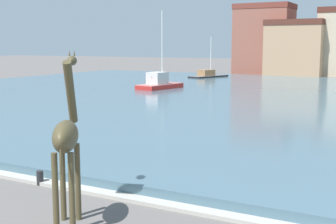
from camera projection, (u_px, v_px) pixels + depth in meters
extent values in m
cube|color=#476675|center=(292.00, 100.00, 39.42)|extent=(77.69, 54.72, 0.43)
cube|color=#ADA89E|center=(89.00, 190.00, 15.43)|extent=(77.69, 0.50, 0.12)
cylinder|color=#4C4228|center=(63.00, 182.00, 12.86)|extent=(0.16, 0.16, 2.18)
cylinder|color=#4C4228|center=(78.00, 182.00, 12.88)|extent=(0.16, 0.16, 2.18)
cylinder|color=#4C4228|center=(56.00, 195.00, 11.77)|extent=(0.16, 0.16, 2.18)
cylinder|color=#4C4228|center=(72.00, 195.00, 11.80)|extent=(0.16, 0.16, 2.18)
ellipsoid|color=#4C4228|center=(65.00, 136.00, 12.12)|extent=(1.42, 1.77, 0.83)
cylinder|color=#4C4228|center=(70.00, 93.00, 13.01)|extent=(0.80, 1.09, 1.86)
ellipsoid|color=#4C4228|center=(72.00, 61.00, 13.35)|extent=(0.51, 0.58, 0.28)
cone|color=#4C4228|center=(69.00, 53.00, 13.31)|extent=(0.06, 0.06, 0.16)
cone|color=#4C4228|center=(74.00, 53.00, 13.32)|extent=(0.06, 0.06, 0.16)
cylinder|color=#4C4228|center=(61.00, 157.00, 11.38)|extent=(0.16, 0.22, 0.88)
cube|color=red|center=(160.00, 89.00, 47.15)|extent=(2.96, 5.50, 0.85)
ellipsoid|color=red|center=(174.00, 87.00, 49.10)|extent=(2.22, 2.11, 0.80)
cube|color=#C7716E|center=(160.00, 84.00, 47.09)|extent=(2.90, 5.39, 0.06)
cube|color=silver|center=(157.00, 78.00, 46.69)|extent=(1.79, 2.04, 1.20)
cylinder|color=silver|center=(162.00, 48.00, 46.87)|extent=(0.12, 0.12, 7.37)
cylinder|color=silver|center=(157.00, 76.00, 46.55)|extent=(0.36, 1.82, 0.08)
cube|color=black|center=(208.00, 78.00, 63.56)|extent=(3.82, 6.39, 0.59)
ellipsoid|color=black|center=(222.00, 77.00, 65.52)|extent=(2.41, 2.59, 0.56)
cube|color=slate|center=(208.00, 76.00, 63.52)|extent=(3.75, 6.27, 0.06)
cube|color=#9E7047|center=(206.00, 73.00, 63.15)|extent=(2.02, 2.46, 0.80)
cylinder|color=silver|center=(211.00, 56.00, 63.44)|extent=(0.12, 0.12, 5.35)
cylinder|color=silver|center=(206.00, 69.00, 62.98)|extent=(0.73, 2.04, 0.08)
cylinder|color=#232326|center=(40.00, 178.00, 16.22)|extent=(0.24, 0.24, 0.50)
cube|color=#8E5142|center=(264.00, 43.00, 72.09)|extent=(8.35, 5.99, 10.19)
cube|color=brown|center=(265.00, 7.00, 71.29)|extent=(8.52, 6.11, 0.80)
cube|color=tan|center=(297.00, 52.00, 68.19)|extent=(8.01, 7.68, 7.56)
cube|color=#51281E|center=(298.00, 23.00, 67.58)|extent=(8.17, 7.83, 0.80)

